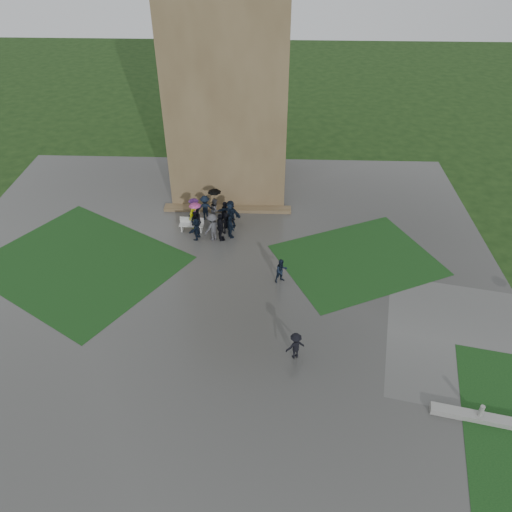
{
  "coord_description": "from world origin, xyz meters",
  "views": [
    {
      "loc": [
        3.17,
        -19.76,
        18.52
      ],
      "look_at": [
        2.29,
        3.58,
        1.2
      ],
      "focal_mm": 35.0,
      "sensor_mm": 36.0,
      "label": 1
    }
  ],
  "objects_px": {
    "tower": "(229,62)",
    "bench": "(192,224)",
    "pedestrian_near": "(295,346)",
    "pedestrian_mid": "(281,271)"
  },
  "relations": [
    {
      "from": "tower",
      "to": "bench",
      "type": "distance_m",
      "value": 11.28
    },
    {
      "from": "bench",
      "to": "pedestrian_near",
      "type": "xyz_separation_m",
      "value": [
        6.59,
        -10.91,
        0.27
      ]
    },
    {
      "from": "pedestrian_mid",
      "to": "tower",
      "type": "bearing_deg",
      "value": 78.43
    },
    {
      "from": "tower",
      "to": "pedestrian_near",
      "type": "distance_m",
      "value": 20.3
    },
    {
      "from": "tower",
      "to": "bench",
      "type": "height_order",
      "value": "tower"
    },
    {
      "from": "tower",
      "to": "pedestrian_mid",
      "type": "distance_m",
      "value": 15.2
    },
    {
      "from": "bench",
      "to": "pedestrian_mid",
      "type": "distance_m",
      "value": 7.84
    },
    {
      "from": "bench",
      "to": "pedestrian_near",
      "type": "relative_size",
      "value": 1.09
    },
    {
      "from": "tower",
      "to": "pedestrian_near",
      "type": "xyz_separation_m",
      "value": [
        4.44,
        -18.02,
        -8.23
      ]
    },
    {
      "from": "bench",
      "to": "pedestrian_near",
      "type": "distance_m",
      "value": 12.75
    }
  ]
}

